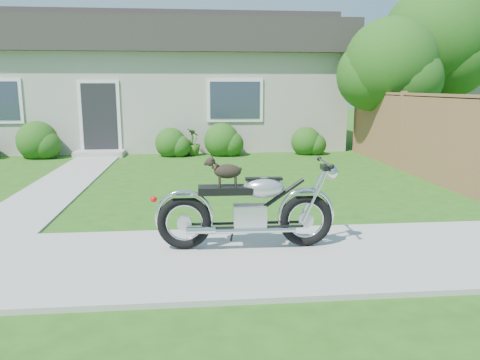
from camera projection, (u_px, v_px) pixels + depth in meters
name	position (u px, v px, depth m)	size (l,w,h in m)	color
ground	(86.00, 264.00, 5.37)	(80.00, 80.00, 0.00)	#235114
sidewalk	(86.00, 262.00, 5.36)	(24.00, 2.20, 0.04)	#9E9B93
walkway	(67.00, 180.00, 10.10)	(1.20, 8.00, 0.03)	#9E9B93
house	(158.00, 82.00, 16.65)	(12.60, 7.03, 4.50)	#B6B2A4
fence	(401.00, 131.00, 11.39)	(0.12, 6.62, 1.90)	#9A7245
tree_near	(395.00, 69.00, 12.89)	(2.60, 2.54, 3.89)	#3D2B1C
tree_far	(440.00, 45.00, 14.58)	(3.34, 3.34, 5.12)	#3D2B1C
shrub_row	(143.00, 142.00, 13.56)	(10.19, 1.14, 1.14)	#224E14
potted_plant_left	(30.00, 144.00, 13.31)	(0.73, 0.63, 0.81)	#165115
potted_plant_right	(193.00, 142.00, 13.75)	(0.46, 0.46, 0.82)	#345A18
motorcycle_with_dog	(249.00, 208.00, 5.71)	(2.22, 0.60, 1.13)	black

